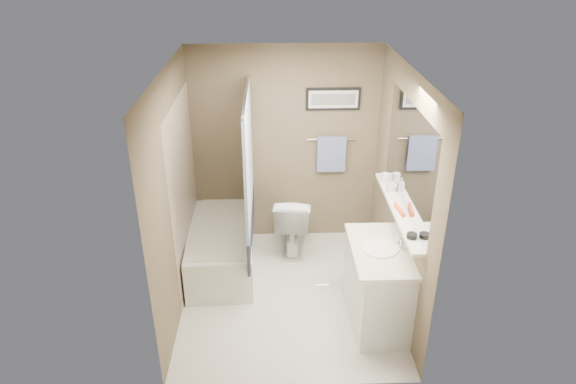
{
  "coord_description": "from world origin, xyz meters",
  "views": [
    {
      "loc": [
        -0.15,
        -4.42,
        3.44
      ],
      "look_at": [
        0.0,
        0.15,
        1.15
      ],
      "focal_mm": 32.0,
      "sensor_mm": 36.0,
      "label": 1
    }
  ],
  "objects_px": {
    "candle_bowl_near": "(412,236)",
    "hair_brush_front": "(399,210)",
    "vanity": "(378,287)",
    "bathtub": "(221,246)",
    "soap_bottle": "(390,185)",
    "toilet": "(293,222)",
    "glass_jar": "(386,178)"
  },
  "relations": [
    {
      "from": "glass_jar",
      "to": "soap_bottle",
      "type": "relative_size",
      "value": 0.71
    },
    {
      "from": "candle_bowl_near",
      "to": "soap_bottle",
      "type": "distance_m",
      "value": 0.91
    },
    {
      "from": "vanity",
      "to": "soap_bottle",
      "type": "distance_m",
      "value": 1.03
    },
    {
      "from": "soap_bottle",
      "to": "hair_brush_front",
      "type": "bearing_deg",
      "value": -90.0
    },
    {
      "from": "toilet",
      "to": "bathtub",
      "type": "bearing_deg",
      "value": 26.85
    },
    {
      "from": "candle_bowl_near",
      "to": "soap_bottle",
      "type": "bearing_deg",
      "value": 90.0
    },
    {
      "from": "toilet",
      "to": "glass_jar",
      "type": "height_order",
      "value": "glass_jar"
    },
    {
      "from": "glass_jar",
      "to": "bathtub",
      "type": "bearing_deg",
      "value": 174.66
    },
    {
      "from": "toilet",
      "to": "hair_brush_front",
      "type": "relative_size",
      "value": 3.4
    },
    {
      "from": "toilet",
      "to": "vanity",
      "type": "height_order",
      "value": "vanity"
    },
    {
      "from": "candle_bowl_near",
      "to": "soap_bottle",
      "type": "xyz_separation_m",
      "value": [
        0.0,
        0.9,
        0.05
      ]
    },
    {
      "from": "hair_brush_front",
      "to": "soap_bottle",
      "type": "xyz_separation_m",
      "value": [
        0.0,
        0.44,
        0.05
      ]
    },
    {
      "from": "glass_jar",
      "to": "soap_bottle",
      "type": "xyz_separation_m",
      "value": [
        0.0,
        -0.21,
        0.02
      ]
    },
    {
      "from": "glass_jar",
      "to": "vanity",
      "type": "bearing_deg",
      "value": -102.23
    },
    {
      "from": "hair_brush_front",
      "to": "bathtub",
      "type": "bearing_deg",
      "value": 155.53
    },
    {
      "from": "vanity",
      "to": "hair_brush_front",
      "type": "bearing_deg",
      "value": 45.7
    },
    {
      "from": "vanity",
      "to": "soap_bottle",
      "type": "bearing_deg",
      "value": 71.34
    },
    {
      "from": "hair_brush_front",
      "to": "candle_bowl_near",
      "type": "bearing_deg",
      "value": -90.0
    },
    {
      "from": "glass_jar",
      "to": "hair_brush_front",
      "type": "bearing_deg",
      "value": -90.0
    },
    {
      "from": "hair_brush_front",
      "to": "soap_bottle",
      "type": "relative_size",
      "value": 1.56
    },
    {
      "from": "vanity",
      "to": "candle_bowl_near",
      "type": "bearing_deg",
      "value": -56.98
    },
    {
      "from": "bathtub",
      "to": "candle_bowl_near",
      "type": "bearing_deg",
      "value": -37.96
    },
    {
      "from": "bathtub",
      "to": "toilet",
      "type": "xyz_separation_m",
      "value": [
        0.84,
        0.32,
        0.12
      ]
    },
    {
      "from": "toilet",
      "to": "soap_bottle",
      "type": "relative_size",
      "value": 5.32
    },
    {
      "from": "candle_bowl_near",
      "to": "hair_brush_front",
      "type": "xyz_separation_m",
      "value": [
        0.0,
        0.47,
        0.0
      ]
    },
    {
      "from": "vanity",
      "to": "soap_bottle",
      "type": "height_order",
      "value": "soap_bottle"
    },
    {
      "from": "candle_bowl_near",
      "to": "glass_jar",
      "type": "xyz_separation_m",
      "value": [
        0.0,
        1.11,
        0.03
      ]
    },
    {
      "from": "candle_bowl_near",
      "to": "hair_brush_front",
      "type": "height_order",
      "value": "hair_brush_front"
    },
    {
      "from": "candle_bowl_near",
      "to": "toilet",
      "type": "bearing_deg",
      "value": 120.71
    },
    {
      "from": "hair_brush_front",
      "to": "glass_jar",
      "type": "xyz_separation_m",
      "value": [
        0.0,
        0.65,
        0.03
      ]
    },
    {
      "from": "bathtub",
      "to": "candle_bowl_near",
      "type": "distance_m",
      "value": 2.37
    },
    {
      "from": "vanity",
      "to": "soap_bottle",
      "type": "relative_size",
      "value": 6.4
    }
  ]
}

